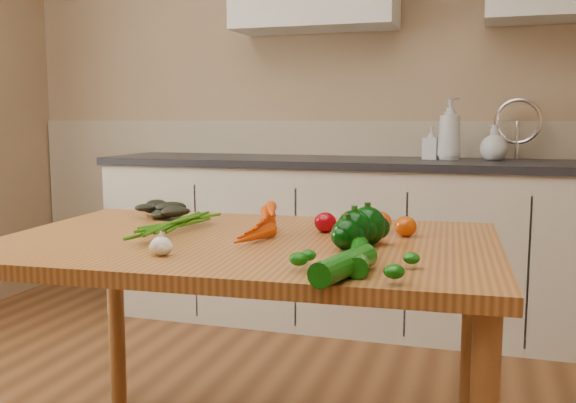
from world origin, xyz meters
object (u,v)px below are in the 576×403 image
(soap_bottle_a, at_px, (450,129))
(leafy_greens, at_px, (165,203))
(soap_bottle_c, at_px, (494,143))
(tomato_a, at_px, (325,222))
(pepper_a, at_px, (354,229))
(pepper_b, at_px, (367,226))
(zucchini_a, at_px, (359,257))
(pepper_c, at_px, (347,234))
(tomato_b, at_px, (380,222))
(zucchini_b, at_px, (344,265))
(table, at_px, (246,267))
(carrot_bunch, at_px, (234,224))
(garlic_bulb, at_px, (161,246))
(tomato_c, at_px, (406,227))
(soap_bottle_b, at_px, (431,143))

(soap_bottle_a, xyz_separation_m, leafy_greens, (-0.89, -1.42, -0.24))
(soap_bottle_c, distance_m, tomato_a, 1.66)
(pepper_a, bearing_deg, soap_bottle_c, 78.18)
(pepper_b, relative_size, zucchini_a, 0.43)
(leafy_greens, bearing_deg, soap_bottle_a, 57.82)
(pepper_c, bearing_deg, tomato_b, 81.56)
(pepper_b, xyz_separation_m, tomato_a, (-0.16, 0.15, -0.02))
(tomato_b, height_order, zucchini_b, tomato_b)
(table, xyz_separation_m, tomato_a, (0.20, 0.17, 0.12))
(tomato_a, bearing_deg, pepper_a, -56.11)
(carrot_bunch, bearing_deg, soap_bottle_c, 63.25)
(table, bearing_deg, zucchini_a, -36.98)
(garlic_bulb, height_order, pepper_a, pepper_a)
(tomato_c, bearing_deg, zucchini_b, -97.28)
(tomato_a, relative_size, zucchini_b, 0.29)
(pepper_b, distance_m, tomato_c, 0.18)
(tomato_b, bearing_deg, garlic_bulb, -133.67)
(soap_bottle_c, bearing_deg, tomato_a, 10.06)
(tomato_c, bearing_deg, table, -158.84)
(pepper_a, xyz_separation_m, pepper_c, (-0.01, -0.04, -0.01))
(table, relative_size, soap_bottle_c, 8.21)
(soap_bottle_b, bearing_deg, pepper_a, 99.95)
(soap_bottle_c, xyz_separation_m, tomato_a, (-0.50, -1.58, -0.19))
(garlic_bulb, relative_size, pepper_b, 0.55)
(garlic_bulb, bearing_deg, zucchini_b, -9.89)
(pepper_c, bearing_deg, table, 168.30)
(soap_bottle_a, distance_m, soap_bottle_c, 0.23)
(carrot_bunch, bearing_deg, pepper_a, -11.98)
(garlic_bulb, xyz_separation_m, tomato_c, (0.57, 0.45, 0.01))
(garlic_bulb, height_order, pepper_c, pepper_c)
(soap_bottle_a, height_order, carrot_bunch, soap_bottle_a)
(soap_bottle_b, height_order, garlic_bulb, soap_bottle_b)
(leafy_greens, xyz_separation_m, pepper_a, (0.75, -0.32, -0.00))
(pepper_b, bearing_deg, pepper_a, -124.96)
(pepper_b, xyz_separation_m, zucchini_a, (0.03, -0.27, -0.03))
(soap_bottle_c, relative_size, tomato_c, 2.74)
(zucchini_b, bearing_deg, leafy_greens, 140.13)
(garlic_bulb, distance_m, pepper_a, 0.52)
(garlic_bulb, xyz_separation_m, tomato_b, (0.48, 0.50, 0.01))
(table, xyz_separation_m, soap_bottle_a, (0.47, 1.72, 0.38))
(leafy_greens, height_order, garlic_bulb, leafy_greens)
(soap_bottle_a, height_order, pepper_a, soap_bottle_a)
(zucchini_a, bearing_deg, zucchini_b, -96.27)
(soap_bottle_b, distance_m, garlic_bulb, 2.08)
(table, xyz_separation_m, zucchini_a, (0.38, -0.26, 0.11))
(soap_bottle_b, bearing_deg, tomato_b, 100.83)
(tomato_c, height_order, zucchini_a, tomato_c)
(carrot_bunch, xyz_separation_m, leafy_greens, (-0.37, 0.26, 0.02))
(table, bearing_deg, soap_bottle_c, 65.13)
(soap_bottle_b, bearing_deg, soap_bottle_c, -166.38)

